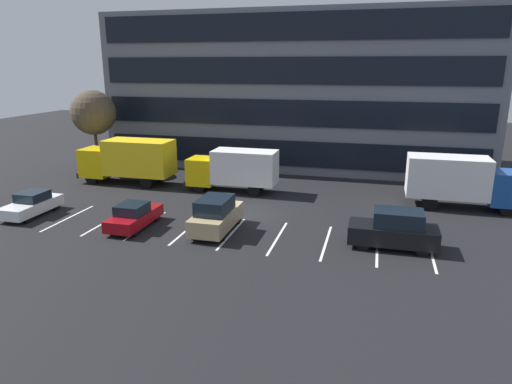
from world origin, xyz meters
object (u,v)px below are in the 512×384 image
object	(u,v)px
box_truck_yellow_all	(128,159)
sedan_maroon	(134,216)
box_truck_blue	(462,180)
suv_tan	(216,215)
box_truck_yellow	(234,168)
suv_black	(394,230)
sedan_white	(32,204)
bare_tree	(93,113)

from	to	relation	value
box_truck_yellow_all	sedan_maroon	size ratio (longest dim) A/B	1.86
box_truck_blue	suv_tan	bearing A→B (deg)	-149.55
box_truck_blue	box_truck_yellow_all	world-z (taller)	box_truck_yellow_all
suv_tan	box_truck_yellow	bearing A→B (deg)	100.69
box_truck_yellow_all	suv_tan	bearing A→B (deg)	-39.60
sedan_maroon	suv_black	world-z (taller)	suv_black
box_truck_yellow	sedan_white	bearing A→B (deg)	-141.22
box_truck_yellow	suv_black	xyz separation A→B (m)	(11.91, -8.78, -0.83)
box_truck_yellow_all	box_truck_yellow	world-z (taller)	box_truck_yellow_all
bare_tree	box_truck_yellow_all	bearing A→B (deg)	-31.86
box_truck_yellow	suv_black	world-z (taller)	box_truck_yellow
sedan_maroon	suv_tan	size ratio (longest dim) A/B	0.92
box_truck_yellow_all	sedan_white	xyz separation A→B (m)	(-2.00, -9.20, -1.37)
bare_tree	sedan_maroon	bearing A→B (deg)	-49.64
sedan_maroon	sedan_white	bearing A→B (deg)	176.66
suv_tan	sedan_white	world-z (taller)	suv_tan
box_truck_blue	bare_tree	world-z (taller)	bare_tree
bare_tree	box_truck_blue	bearing A→B (deg)	-6.38
suv_tan	sedan_white	bearing A→B (deg)	-179.24
box_truck_yellow	suv_black	bearing A→B (deg)	-36.41
sedan_maroon	suv_tan	bearing A→B (deg)	7.00
suv_tan	sedan_maroon	bearing A→B (deg)	-173.00
sedan_maroon	box_truck_yellow	bearing A→B (deg)	70.12
box_truck_blue	sedan_white	distance (m)	29.19
box_truck_yellow	suv_black	size ratio (longest dim) A/B	1.51
suv_black	sedan_maroon	bearing A→B (deg)	-177.36
box_truck_yellow	bare_tree	world-z (taller)	bare_tree
box_truck_blue	suv_tan	xyz separation A→B (m)	(-14.85, -8.73, -1.00)
sedan_white	bare_tree	size ratio (longest dim) A/B	0.58
box_truck_blue	box_truck_yellow	distance (m)	16.53
box_truck_blue	suv_black	size ratio (longest dim) A/B	1.64
sedan_maroon	sedan_white	size ratio (longest dim) A/B	1.00
box_truck_yellow_all	sedan_maroon	bearing A→B (deg)	-58.96
box_truck_yellow_all	box_truck_yellow	xyz separation A→B (m)	(9.24, -0.17, -0.23)
suv_tan	box_truck_blue	bearing A→B (deg)	30.45
box_truck_blue	sedan_maroon	bearing A→B (deg)	-154.87
suv_black	suv_tan	bearing A→B (deg)	-179.54
box_truck_yellow	sedan_maroon	distance (m)	10.15
sedan_maroon	bare_tree	distance (m)	17.47
sedan_maroon	suv_black	bearing A→B (deg)	2.64
suv_black	bare_tree	world-z (taller)	bare_tree
sedan_white	bare_tree	bearing A→B (deg)	104.00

